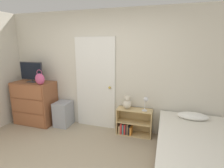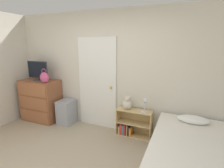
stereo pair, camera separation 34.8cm
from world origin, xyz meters
name	(u,v)px [view 2 (the right image)]	position (x,y,z in m)	size (l,w,h in m)	color
wall_back	(110,72)	(0.00, 1.93, 1.27)	(10.00, 0.06, 2.55)	beige
door_closed	(97,83)	(-0.29, 1.88, 1.00)	(0.91, 0.09, 2.01)	white
dresser	(41,100)	(-1.74, 1.62, 0.50)	(0.93, 0.53, 1.00)	brown
tv	(38,70)	(-1.75, 1.62, 1.24)	(0.59, 0.16, 0.46)	#2D2D33
handbag	(44,77)	(-1.41, 1.46, 1.13)	(0.22, 0.13, 0.33)	#C64C7F
storage_bin	(67,112)	(-1.02, 1.68, 0.28)	(0.34, 0.40, 0.56)	#999EA8
bookshelf	(132,125)	(0.57, 1.75, 0.23)	(0.72, 0.27, 0.56)	tan
teddy_bear	(127,103)	(0.46, 1.75, 0.68)	(0.18, 0.18, 0.28)	beige
desk_lamp	(145,102)	(0.84, 1.71, 0.77)	(0.12, 0.12, 0.29)	silver
bed	(192,161)	(1.69, 0.92, 0.28)	(1.16, 1.95, 0.67)	brown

